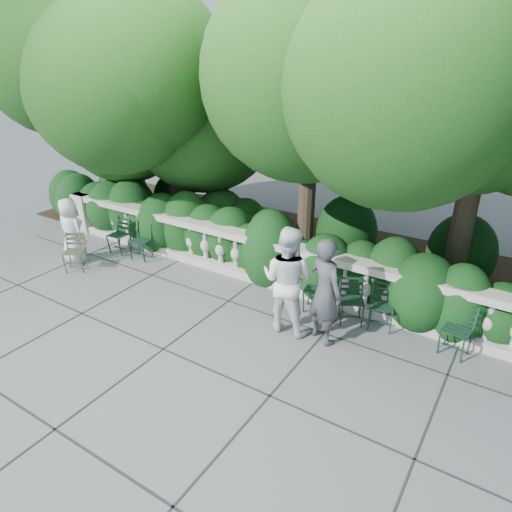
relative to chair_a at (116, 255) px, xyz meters
The scene contains 14 objects.
ground 4.11m from the chair_a, 15.88° to the right, with size 90.00×90.00×0.00m, color #505358.
balustrade 4.04m from the chair_a, ahead, with size 12.00×0.44×1.00m.
shrub_hedge 4.37m from the chair_a, 25.41° to the left, with size 15.00×2.60×1.70m, color black, non-canonical shape.
tree_canopy 6.44m from the chair_a, 24.06° to the left, with size 15.04×6.52×6.78m.
chair_a is the anchor object (origin of this frame).
chair_b 0.69m from the chair_a, ahead, with size 0.44×0.48×0.84m, color black, non-canonical shape.
chair_c 5.02m from the chair_a, ahead, with size 0.44×0.48×0.84m, color black, non-canonical shape.
chair_d 5.76m from the chair_a, ahead, with size 0.44×0.48×0.84m, color black, non-canonical shape.
chair_e 7.38m from the chair_a, ahead, with size 0.44×0.48×0.84m, color black, non-canonical shape.
chair_f 6.22m from the chair_a, ahead, with size 0.44×0.48×0.84m, color black, non-canonical shape.
chair_weathered 1.14m from the chair_a, 89.92° to the right, with size 0.44×0.48×0.84m, color black, non-canonical shape.
person_businessman 1.14m from the chair_a, 124.41° to the right, with size 0.72×0.47×1.48m, color silver.
person_woman_grey 5.58m from the chair_a, ahead, with size 0.66×0.43×1.81m, color #38393C.
person_casual_man 4.93m from the chair_a, ahead, with size 0.91×0.71×1.87m, color silver.
Camera 1 is at (4.00, -5.27, 4.47)m, focal length 32.00 mm.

